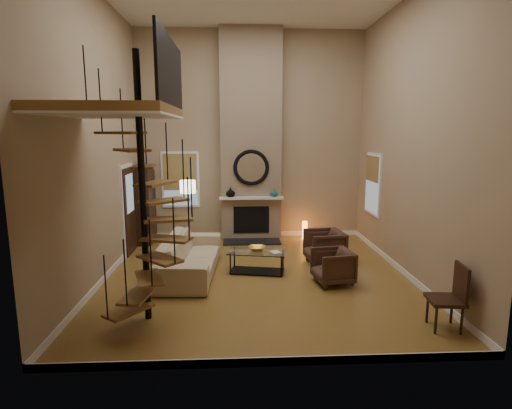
{
  "coord_description": "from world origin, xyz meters",
  "views": [
    {
      "loc": [
        -0.43,
        -7.91,
        2.88
      ],
      "look_at": [
        0.0,
        0.4,
        1.4
      ],
      "focal_mm": 28.86,
      "sensor_mm": 36.0,
      "label": 1
    }
  ],
  "objects": [
    {
      "name": "ground",
      "position": [
        0.0,
        0.0,
        -0.01
      ],
      "size": [
        6.0,
        6.5,
        0.01
      ],
      "primitive_type": "cube",
      "color": "#A57A35",
      "rests_on": "ground"
    },
    {
      "name": "back_wall",
      "position": [
        0.0,
        3.25,
        2.75
      ],
      "size": [
        6.0,
        0.02,
        5.5
      ],
      "primitive_type": "cube",
      "color": "tan",
      "rests_on": "ground"
    },
    {
      "name": "front_wall",
      "position": [
        0.0,
        -3.25,
        2.75
      ],
      "size": [
        6.0,
        0.02,
        5.5
      ],
      "primitive_type": "cube",
      "color": "tan",
      "rests_on": "ground"
    },
    {
      "name": "left_wall",
      "position": [
        -3.0,
        0.0,
        2.75
      ],
      "size": [
        0.02,
        6.5,
        5.5
      ],
      "primitive_type": "cube",
      "color": "tan",
      "rests_on": "ground"
    },
    {
      "name": "right_wall",
      "position": [
        3.0,
        0.0,
        2.75
      ],
      "size": [
        0.02,
        6.5,
        5.5
      ],
      "primitive_type": "cube",
      "color": "tan",
      "rests_on": "ground"
    },
    {
      "name": "baseboard_back",
      "position": [
        0.0,
        3.24,
        0.06
      ],
      "size": [
        6.0,
        0.02,
        0.12
      ],
      "primitive_type": "cube",
      "color": "white",
      "rests_on": "ground"
    },
    {
      "name": "baseboard_front",
      "position": [
        0.0,
        -3.24,
        0.06
      ],
      "size": [
        6.0,
        0.02,
        0.12
      ],
      "primitive_type": "cube",
      "color": "white",
      "rests_on": "ground"
    },
    {
      "name": "baseboard_left",
      "position": [
        -2.99,
        0.0,
        0.06
      ],
      "size": [
        0.02,
        6.5,
        0.12
      ],
      "primitive_type": "cube",
      "color": "white",
      "rests_on": "ground"
    },
    {
      "name": "baseboard_right",
      "position": [
        2.99,
        0.0,
        0.06
      ],
      "size": [
        0.02,
        6.5,
        0.12
      ],
      "primitive_type": "cube",
      "color": "white",
      "rests_on": "ground"
    },
    {
      "name": "chimney_breast",
      "position": [
        0.0,
        3.06,
        2.75
      ],
      "size": [
        1.6,
        0.38,
        5.5
      ],
      "primitive_type": "cube",
      "color": "#8A7259",
      "rests_on": "ground"
    },
    {
      "name": "hearth",
      "position": [
        0.0,
        2.57,
        0.02
      ],
      "size": [
        1.5,
        0.6,
        0.04
      ],
      "primitive_type": "cube",
      "color": "black",
      "rests_on": "ground"
    },
    {
      "name": "firebox",
      "position": [
        0.0,
        2.86,
        0.55
      ],
      "size": [
        0.95,
        0.02,
        0.72
      ],
      "primitive_type": "cube",
      "color": "black",
      "rests_on": "chimney_breast"
    },
    {
      "name": "mantel",
      "position": [
        0.0,
        2.78,
        1.15
      ],
      "size": [
        1.7,
        0.18,
        0.06
      ],
      "primitive_type": "cube",
      "color": "white",
      "rests_on": "chimney_breast"
    },
    {
      "name": "mirror_frame",
      "position": [
        0.0,
        2.84,
        1.95
      ],
      "size": [
        0.94,
        0.1,
        0.94
      ],
      "primitive_type": "torus",
      "rotation": [
        1.57,
        0.0,
        0.0
      ],
      "color": "black",
      "rests_on": "chimney_breast"
    },
    {
      "name": "mirror_disc",
      "position": [
        0.0,
        2.85,
        1.95
      ],
      "size": [
        0.8,
        0.01,
        0.8
      ],
      "primitive_type": "cylinder",
      "rotation": [
        1.57,
        0.0,
        0.0
      ],
      "color": "white",
      "rests_on": "chimney_breast"
    },
    {
      "name": "vase_left",
      "position": [
        -0.55,
        2.82,
        1.3
      ],
      "size": [
        0.24,
        0.24,
        0.25
      ],
      "primitive_type": "imported",
      "color": "black",
      "rests_on": "mantel"
    },
    {
      "name": "vase_right",
      "position": [
        0.6,
        2.82,
        1.28
      ],
      "size": [
        0.2,
        0.2,
        0.21
      ],
      "primitive_type": "imported",
      "color": "#19575A",
      "rests_on": "mantel"
    },
    {
      "name": "window_back",
      "position": [
        -1.9,
        3.22,
        1.62
      ],
      "size": [
        1.02,
        0.06,
        1.52
      ],
      "color": "white",
      "rests_on": "back_wall"
    },
    {
      "name": "window_right",
      "position": [
        2.97,
        2.0,
        1.63
      ],
      "size": [
        0.06,
        1.02,
        1.52
      ],
      "color": "white",
      "rests_on": "right_wall"
    },
    {
      "name": "entry_door",
      "position": [
        -2.95,
        1.8,
        1.05
      ],
      "size": [
        0.1,
        1.05,
        2.16
      ],
      "color": "white",
      "rests_on": "ground"
    },
    {
      "name": "loft",
      "position": [
        -2.04,
        -1.8,
        3.24
      ],
      "size": [
        1.7,
        2.2,
        1.09
      ],
      "color": "olive",
      "rests_on": "left_wall"
    },
    {
      "name": "spiral_stair",
      "position": [
        -1.78,
        -1.79,
        1.78
      ],
      "size": [
        1.47,
        1.47,
        4.06
      ],
      "color": "black",
      "rests_on": "ground"
    },
    {
      "name": "hutch",
      "position": [
        -2.79,
        2.76,
        0.95
      ],
      "size": [
        0.42,
        0.89,
        1.99
      ],
      "primitive_type": "cube",
      "color": "black",
      "rests_on": "ground"
    },
    {
      "name": "sofa",
      "position": [
        -1.36,
        0.23,
        0.4
      ],
      "size": [
        1.16,
        2.63,
        0.75
      ],
      "primitive_type": "imported",
      "rotation": [
        0.0,
        0.0,
        1.51
      ],
      "color": "#C5B089",
      "rests_on": "ground"
    },
    {
      "name": "armchair_near",
      "position": [
        1.63,
        0.86,
        0.35
      ],
      "size": [
        0.9,
        0.88,
        0.74
      ],
      "primitive_type": "imported",
      "rotation": [
        0.0,
        0.0,
        -1.45
      ],
      "color": "#452B20",
      "rests_on": "ground"
    },
    {
      "name": "armchair_far",
      "position": [
        1.49,
        -0.49,
        0.35
      ],
      "size": [
        0.8,
        0.78,
        0.64
      ],
      "primitive_type": "imported",
      "rotation": [
        0.0,
        0.0,
        -1.42
      ],
      "color": "#452B20",
      "rests_on": "ground"
    },
    {
      "name": "coffee_table",
      "position": [
        0.01,
        0.24,
        0.28
      ],
      "size": [
        1.28,
        0.81,
        0.45
      ],
      "color": "silver",
      "rests_on": "ground"
    },
    {
      "name": "bowl",
      "position": [
        0.01,
        0.29,
        0.5
      ],
      "size": [
        0.35,
        0.35,
        0.09
      ],
      "primitive_type": "imported",
      "color": "gold",
      "rests_on": "coffee_table"
    },
    {
      "name": "book",
      "position": [
        0.36,
        0.09,
        0.46
      ],
      "size": [
        0.26,
        0.3,
        0.02
      ],
      "primitive_type": "imported",
      "rotation": [
        0.0,
        0.0,
        0.41
      ],
      "color": "gray",
      "rests_on": "coffee_table"
    },
    {
      "name": "floor_lamp",
      "position": [
        -1.58,
        2.13,
        1.41
      ],
      "size": [
        0.38,
        0.38,
        1.7
      ],
      "color": "black",
      "rests_on": "ground"
    },
    {
      "name": "accent_lamp",
      "position": [
        1.44,
        2.82,
        0.25
      ],
      "size": [
        0.14,
        0.14,
        0.49
      ],
      "primitive_type": "cylinder",
      "color": "orange",
      "rests_on": "ground"
    },
    {
      "name": "side_chair",
      "position": [
        2.73,
        -2.38,
        0.53
      ],
      "size": [
        0.53,
        0.53,
        1.0
      ],
      "color": "black",
      "rests_on": "ground"
    }
  ]
}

